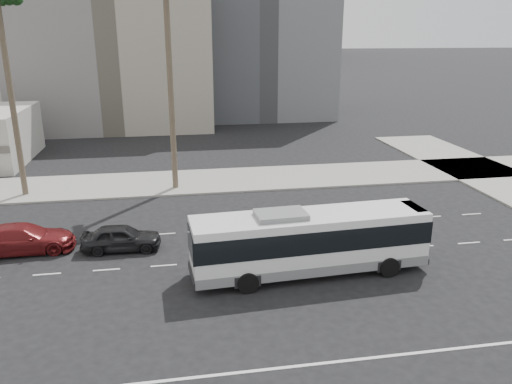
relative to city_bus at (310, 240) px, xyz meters
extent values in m
plane|color=black|center=(-1.52, 2.10, -1.84)|extent=(700.00, 700.00, 0.00)
cube|color=gray|center=(-1.52, 17.60, -1.77)|extent=(120.00, 7.00, 0.15)
cube|color=gray|center=(-13.52, 47.10, 7.16)|extent=(24.00, 18.00, 18.00)
cube|color=#4C4F53|center=(6.48, 54.10, 11.16)|extent=(20.00, 20.00, 26.00)
cube|color=beige|center=(-3.52, 252.10, 20.16)|extent=(42.00, 42.00, 44.00)
cube|color=silver|center=(0.00, 0.00, 0.04)|extent=(12.29, 3.39, 2.72)
cube|color=black|center=(0.00, 0.00, 0.41)|extent=(12.36, 3.46, 1.15)
cube|color=slate|center=(0.00, 0.00, -1.16)|extent=(12.32, 3.43, 0.52)
cube|color=slate|center=(-1.57, 0.00, 1.51)|extent=(2.61, 1.82, 0.31)
cube|color=#262628|center=(5.76, 0.00, 1.25)|extent=(0.74, 1.92, 0.31)
cylinder|color=black|center=(3.88, -1.34, -1.32)|extent=(1.05, 0.31, 1.05)
cylinder|color=black|center=(3.88, 1.34, -1.32)|extent=(1.05, 0.31, 1.05)
cylinder|color=black|center=(-3.57, -1.34, -1.32)|extent=(1.05, 0.31, 1.05)
cylinder|color=black|center=(-3.57, 1.34, -1.32)|extent=(1.05, 0.31, 1.05)
imported|color=black|center=(-9.91, 4.63, -1.08)|extent=(1.96, 4.54, 1.52)
imported|color=maroon|center=(-15.41, 5.30, -1.02)|extent=(2.57, 5.76, 1.64)
cylinder|color=brown|center=(-6.64, 16.00, 5.91)|extent=(0.43, 0.43, 15.51)
cylinder|color=brown|center=(-18.07, 16.18, 5.36)|extent=(0.45, 0.45, 14.41)
camera|label=1|loc=(-6.72, -22.82, 10.22)|focal=35.01mm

